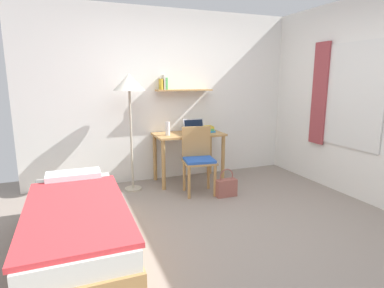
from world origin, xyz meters
name	(u,v)px	position (x,y,z in m)	size (l,w,h in m)	color
ground_plane	(229,230)	(0.00, 0.00, 0.00)	(5.28, 5.28, 0.00)	gray
wall_back	(170,96)	(0.00, 2.02, 1.30)	(4.40, 0.27, 2.60)	white
wall_right	(379,101)	(2.02, 0.04, 1.30)	(0.10, 4.40, 2.60)	white
bed	(77,226)	(-1.49, 0.16, 0.24)	(0.85, 1.99, 0.54)	#B2844C
desk	(189,142)	(0.18, 1.70, 0.61)	(1.04, 0.57, 0.76)	#B2844C
desk_chair	(198,157)	(0.13, 1.19, 0.51)	(0.48, 0.44, 0.92)	#B2844C
standing_lamp	(129,88)	(-0.70, 1.62, 1.45)	(0.43, 0.43, 1.63)	#B2A893
laptop	(195,129)	(0.29, 1.72, 0.81)	(0.34, 0.22, 0.21)	#B7BABF
water_bottle	(168,129)	(-0.16, 1.65, 0.86)	(0.07, 0.07, 0.20)	silver
book_stack	(207,129)	(0.50, 1.71, 0.80)	(0.19, 0.23, 0.09)	#3384C6
handbag	(226,187)	(0.42, 0.90, 0.13)	(0.29, 0.12, 0.39)	#99564C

